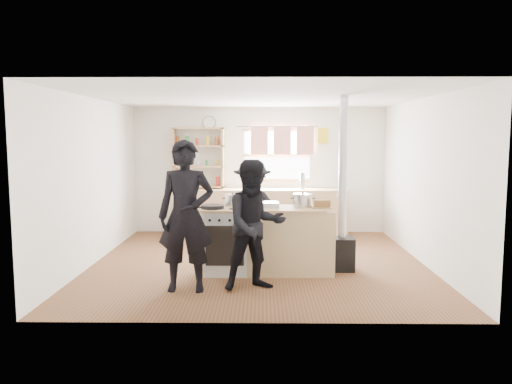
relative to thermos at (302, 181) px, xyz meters
The scene contains 14 objects.
ground 2.60m from the thermos, 110.70° to the right, with size 5.00×5.00×0.01m, color brown.
back_counter 1.04m from the thermos, behind, with size 3.40×0.55×0.90m, color tan.
shelving_unit 2.09m from the thermos, behind, with size 1.00×0.28×1.20m.
thermos is the anchor object (origin of this frame).
cooking_island 2.92m from the thermos, 104.07° to the right, with size 1.97×0.64×0.93m.
skillet_greens 3.23m from the thermos, 117.08° to the right, with size 0.41×0.41×0.05m.
roast_tray 2.82m from the thermos, 105.04° to the right, with size 0.38×0.29×0.07m.
stockpot_stove 2.87m from the thermos, 114.86° to the right, with size 0.24×0.24×0.19m.
stockpot_counter 2.69m from the thermos, 94.39° to the right, with size 0.28×0.28×0.21m.
bread_board 2.85m from the thermos, 89.06° to the right, with size 0.28×0.20×0.12m.
flue_heater 2.68m from the thermos, 82.12° to the right, with size 0.35×0.35×2.50m.
person_near_left 4.01m from the thermos, 115.50° to the right, with size 0.69×0.45×1.89m, color black.
person_near_right 3.67m from the thermos, 103.79° to the right, with size 0.80×0.62×1.64m, color black.
person_far 2.17m from the thermos, 115.72° to the right, with size 1.01×0.58×1.57m, color black.
Camera 1 is at (0.06, -7.48, 1.92)m, focal length 35.00 mm.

